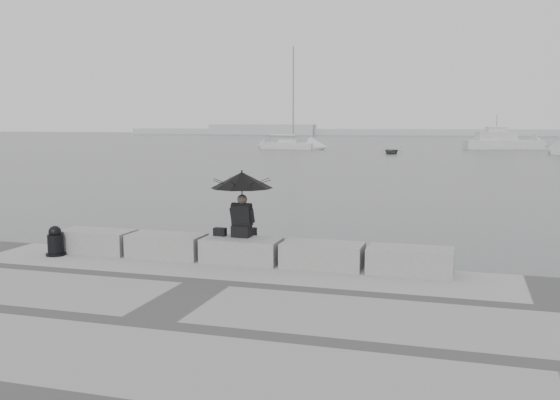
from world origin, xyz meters
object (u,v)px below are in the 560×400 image
(motor_cruiser, at_px, (504,142))
(dinghy, at_px, (391,151))
(seated_person, at_px, (242,187))
(mooring_bollard, at_px, (55,243))
(sailboat_left, at_px, (290,145))

(motor_cruiser, height_order, dinghy, motor_cruiser)
(seated_person, distance_m, motor_cruiser, 72.90)
(mooring_bollard, distance_m, dinghy, 56.84)
(mooring_bollard, bearing_deg, motor_cruiser, 79.97)
(motor_cruiser, bearing_deg, seated_person, -110.96)
(seated_person, bearing_deg, motor_cruiser, 84.27)
(seated_person, xyz_separation_m, mooring_bollard, (-4.01, -0.74, -1.25))
(mooring_bollard, xyz_separation_m, sailboat_left, (-13.15, 65.41, -0.25))
(motor_cruiser, bearing_deg, sailboat_left, -177.54)
(sailboat_left, relative_size, dinghy, 3.85)
(seated_person, distance_m, mooring_bollard, 4.27)
(motor_cruiser, bearing_deg, dinghy, -141.03)
(seated_person, relative_size, mooring_bollard, 2.12)
(seated_person, xyz_separation_m, sailboat_left, (-17.16, 64.66, -1.50))
(sailboat_left, distance_m, dinghy, 16.25)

